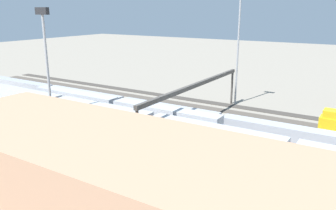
{
  "coord_description": "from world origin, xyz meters",
  "views": [
    {
      "loc": [
        -40.95,
        60.34,
        23.0
      ],
      "look_at": [
        -1.58,
        -2.29,
        2.5
      ],
      "focal_mm": 36.83,
      "sensor_mm": 36.0,
      "label": 1
    }
  ],
  "objects_px": {
    "train_on_track_5": "(116,110)",
    "light_mast_0": "(239,29)",
    "signal_gantry": "(196,88)",
    "maintenance_shed": "(124,187)",
    "train_on_track_4": "(167,114)",
    "light_mast_1": "(46,56)",
    "train_on_track_6": "(152,128)"
  },
  "relations": [
    {
      "from": "train_on_track_5",
      "to": "light_mast_0",
      "type": "height_order",
      "value": "light_mast_0"
    },
    {
      "from": "train_on_track_6",
      "to": "train_on_track_4",
      "type": "bearing_deg",
      "value": -72.75
    },
    {
      "from": "train_on_track_4",
      "to": "signal_gantry",
      "type": "distance_m",
      "value": 8.19
    },
    {
      "from": "train_on_track_5",
      "to": "signal_gantry",
      "type": "xyz_separation_m",
      "value": [
        -14.74,
        -7.5,
        5.11
      ]
    },
    {
      "from": "train_on_track_6",
      "to": "signal_gantry",
      "type": "relative_size",
      "value": 2.39
    },
    {
      "from": "train_on_track_4",
      "to": "light_mast_0",
      "type": "xyz_separation_m",
      "value": [
        -6.17,
        -22.46,
        16.46
      ]
    },
    {
      "from": "train_on_track_4",
      "to": "light_mast_1",
      "type": "distance_m",
      "value": 26.26
    },
    {
      "from": "train_on_track_5",
      "to": "maintenance_shed",
      "type": "height_order",
      "value": "maintenance_shed"
    },
    {
      "from": "train_on_track_5",
      "to": "maintenance_shed",
      "type": "xyz_separation_m",
      "value": [
        -25.1,
        28.12,
        2.63
      ]
    },
    {
      "from": "train_on_track_4",
      "to": "signal_gantry",
      "type": "height_order",
      "value": "signal_gantry"
    },
    {
      "from": "train_on_track_5",
      "to": "light_mast_1",
      "type": "relative_size",
      "value": 2.02
    },
    {
      "from": "signal_gantry",
      "to": "train_on_track_6",
      "type": "bearing_deg",
      "value": 80.21
    },
    {
      "from": "train_on_track_5",
      "to": "signal_gantry",
      "type": "distance_m",
      "value": 17.31
    },
    {
      "from": "light_mast_0",
      "to": "maintenance_shed",
      "type": "distance_m",
      "value": 57.9
    },
    {
      "from": "train_on_track_6",
      "to": "maintenance_shed",
      "type": "height_order",
      "value": "maintenance_shed"
    },
    {
      "from": "light_mast_0",
      "to": "light_mast_1",
      "type": "relative_size",
      "value": 1.25
    },
    {
      "from": "light_mast_0",
      "to": "train_on_track_5",
      "type": "bearing_deg",
      "value": 60.33
    },
    {
      "from": "train_on_track_4",
      "to": "signal_gantry",
      "type": "xyz_separation_m",
      "value": [
        -5.26,
        -2.5,
        5.75
      ]
    },
    {
      "from": "train_on_track_6",
      "to": "light_mast_0",
      "type": "height_order",
      "value": "light_mast_0"
    },
    {
      "from": "light_mast_0",
      "to": "signal_gantry",
      "type": "distance_m",
      "value": 22.67
    },
    {
      "from": "train_on_track_6",
      "to": "maintenance_shed",
      "type": "distance_m",
      "value": 26.42
    },
    {
      "from": "train_on_track_4",
      "to": "light_mast_0",
      "type": "distance_m",
      "value": 28.52
    },
    {
      "from": "train_on_track_5",
      "to": "light_mast_0",
      "type": "xyz_separation_m",
      "value": [
        -15.64,
        -27.46,
        15.82
      ]
    },
    {
      "from": "light_mast_0",
      "to": "maintenance_shed",
      "type": "xyz_separation_m",
      "value": [
        -9.45,
        55.58,
        -13.19
      ]
    },
    {
      "from": "train_on_track_5",
      "to": "signal_gantry",
      "type": "bearing_deg",
      "value": -153.03
    },
    {
      "from": "signal_gantry",
      "to": "maintenance_shed",
      "type": "xyz_separation_m",
      "value": [
        -10.36,
        35.62,
        -2.48
      ]
    },
    {
      "from": "signal_gantry",
      "to": "maintenance_shed",
      "type": "height_order",
      "value": "maintenance_shed"
    },
    {
      "from": "train_on_track_5",
      "to": "maintenance_shed",
      "type": "bearing_deg",
      "value": 131.75
    },
    {
      "from": "train_on_track_4",
      "to": "light_mast_1",
      "type": "height_order",
      "value": "light_mast_1"
    },
    {
      "from": "light_mast_1",
      "to": "signal_gantry",
      "type": "height_order",
      "value": "light_mast_1"
    },
    {
      "from": "light_mast_1",
      "to": "maintenance_shed",
      "type": "distance_m",
      "value": 33.69
    },
    {
      "from": "train_on_track_4",
      "to": "light_mast_0",
      "type": "relative_size",
      "value": 4.1
    }
  ]
}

